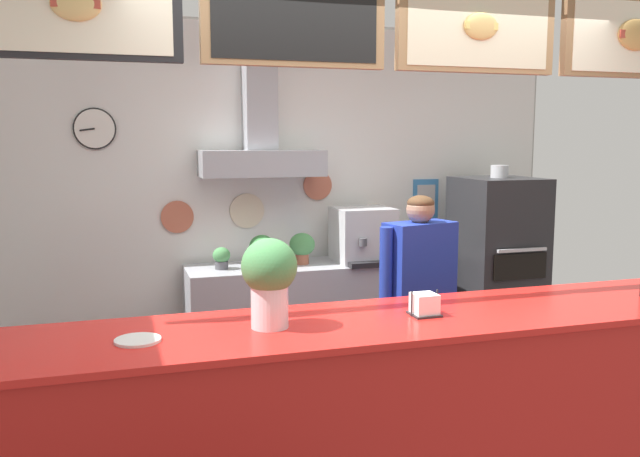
{
  "coord_description": "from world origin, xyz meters",
  "views": [
    {
      "loc": [
        -1.31,
        -3.07,
        1.88
      ],
      "look_at": [
        -0.15,
        0.66,
        1.35
      ],
      "focal_mm": 37.52,
      "sensor_mm": 36.0,
      "label": 1
    }
  ],
  "objects_px": {
    "espresso_machine": "(363,235)",
    "potted_thyme": "(221,257)",
    "shop_worker": "(418,307)",
    "napkin_holder": "(424,305)",
    "potted_rosemary": "(262,249)",
    "potted_oregano": "(302,246)",
    "potted_basil": "(397,241)",
    "condiment_plate": "(138,340)",
    "basil_vase": "(269,279)",
    "pizza_oven": "(496,274)"
  },
  "relations": [
    {
      "from": "basil_vase",
      "to": "potted_thyme",
      "type": "bearing_deg",
      "value": 86.67
    },
    {
      "from": "potted_oregano",
      "to": "potted_thyme",
      "type": "bearing_deg",
      "value": -178.24
    },
    {
      "from": "shop_worker",
      "to": "potted_oregano",
      "type": "relative_size",
      "value": 6.31
    },
    {
      "from": "potted_rosemary",
      "to": "potted_oregano",
      "type": "xyz_separation_m",
      "value": [
        0.32,
        0.04,
        0.0
      ]
    },
    {
      "from": "napkin_holder",
      "to": "condiment_plate",
      "type": "bearing_deg",
      "value": -179.04
    },
    {
      "from": "shop_worker",
      "to": "espresso_machine",
      "type": "distance_m",
      "value": 1.13
    },
    {
      "from": "potted_oregano",
      "to": "basil_vase",
      "type": "bearing_deg",
      "value": -109.33
    },
    {
      "from": "napkin_holder",
      "to": "potted_rosemary",
      "type": "bearing_deg",
      "value": 98.1
    },
    {
      "from": "potted_oregano",
      "to": "basil_vase",
      "type": "xyz_separation_m",
      "value": [
        -0.75,
        -2.14,
        0.22
      ]
    },
    {
      "from": "espresso_machine",
      "to": "basil_vase",
      "type": "height_order",
      "value": "basil_vase"
    },
    {
      "from": "potted_oregano",
      "to": "potted_rosemary",
      "type": "bearing_deg",
      "value": -172.52
    },
    {
      "from": "potted_thyme",
      "to": "potted_oregano",
      "type": "height_order",
      "value": "potted_oregano"
    },
    {
      "from": "espresso_machine",
      "to": "potted_thyme",
      "type": "relative_size",
      "value": 3.05
    },
    {
      "from": "espresso_machine",
      "to": "napkin_holder",
      "type": "relative_size",
      "value": 3.67
    },
    {
      "from": "potted_basil",
      "to": "pizza_oven",
      "type": "bearing_deg",
      "value": -18.12
    },
    {
      "from": "basil_vase",
      "to": "potted_rosemary",
      "type": "bearing_deg",
      "value": 78.51
    },
    {
      "from": "shop_worker",
      "to": "potted_oregano",
      "type": "distance_m",
      "value": 1.23
    },
    {
      "from": "shop_worker",
      "to": "napkin_holder",
      "type": "relative_size",
      "value": 11.17
    },
    {
      "from": "espresso_machine",
      "to": "potted_basil",
      "type": "distance_m",
      "value": 0.32
    },
    {
      "from": "potted_basil",
      "to": "basil_vase",
      "type": "bearing_deg",
      "value": -125.77
    },
    {
      "from": "shop_worker",
      "to": "espresso_machine",
      "type": "height_order",
      "value": "shop_worker"
    },
    {
      "from": "espresso_machine",
      "to": "pizza_oven",
      "type": "bearing_deg",
      "value": -11.27
    },
    {
      "from": "shop_worker",
      "to": "potted_oregano",
      "type": "height_order",
      "value": "shop_worker"
    },
    {
      "from": "basil_vase",
      "to": "shop_worker",
      "type": "bearing_deg",
      "value": 40.44
    },
    {
      "from": "condiment_plate",
      "to": "espresso_machine",
      "type": "bearing_deg",
      "value": 50.15
    },
    {
      "from": "pizza_oven",
      "to": "napkin_holder",
      "type": "height_order",
      "value": "pizza_oven"
    },
    {
      "from": "basil_vase",
      "to": "espresso_machine",
      "type": "bearing_deg",
      "value": 59.54
    },
    {
      "from": "potted_thyme",
      "to": "condiment_plate",
      "type": "relative_size",
      "value": 0.88
    },
    {
      "from": "pizza_oven",
      "to": "basil_vase",
      "type": "relative_size",
      "value": 4.26
    },
    {
      "from": "condiment_plate",
      "to": "napkin_holder",
      "type": "bearing_deg",
      "value": 0.96
    },
    {
      "from": "pizza_oven",
      "to": "espresso_machine",
      "type": "height_order",
      "value": "pizza_oven"
    },
    {
      "from": "espresso_machine",
      "to": "potted_rosemary",
      "type": "distance_m",
      "value": 0.82
    },
    {
      "from": "shop_worker",
      "to": "espresso_machine",
      "type": "bearing_deg",
      "value": -104.82
    },
    {
      "from": "pizza_oven",
      "to": "potted_rosemary",
      "type": "xyz_separation_m",
      "value": [
        -1.89,
        0.2,
        0.26
      ]
    },
    {
      "from": "potted_rosemary",
      "to": "condiment_plate",
      "type": "height_order",
      "value": "potted_rosemary"
    },
    {
      "from": "potted_thyme",
      "to": "condiment_plate",
      "type": "bearing_deg",
      "value": -107.44
    },
    {
      "from": "shop_worker",
      "to": "condiment_plate",
      "type": "relative_size",
      "value": 8.18
    },
    {
      "from": "pizza_oven",
      "to": "shop_worker",
      "type": "height_order",
      "value": "pizza_oven"
    },
    {
      "from": "basil_vase",
      "to": "napkin_holder",
      "type": "bearing_deg",
      "value": -1.64
    },
    {
      "from": "espresso_machine",
      "to": "basil_vase",
      "type": "relative_size",
      "value": 1.28
    },
    {
      "from": "napkin_holder",
      "to": "shop_worker",
      "type": "bearing_deg",
      "value": 65.41
    },
    {
      "from": "potted_oregano",
      "to": "condiment_plate",
      "type": "bearing_deg",
      "value": -120.91
    },
    {
      "from": "pizza_oven",
      "to": "potted_thyme",
      "type": "distance_m",
      "value": 2.22
    },
    {
      "from": "espresso_machine",
      "to": "potted_thyme",
      "type": "height_order",
      "value": "espresso_machine"
    },
    {
      "from": "potted_oregano",
      "to": "napkin_holder",
      "type": "xyz_separation_m",
      "value": [
        -0.02,
        -2.16,
        0.06
      ]
    },
    {
      "from": "shop_worker",
      "to": "potted_thyme",
      "type": "bearing_deg",
      "value": -58.22
    },
    {
      "from": "espresso_machine",
      "to": "napkin_holder",
      "type": "xyz_separation_m",
      "value": [
        -0.51,
        -2.13,
        -0.01
      ]
    },
    {
      "from": "potted_thyme",
      "to": "pizza_oven",
      "type": "bearing_deg",
      "value": -5.83
    },
    {
      "from": "napkin_holder",
      "to": "espresso_machine",
      "type": "bearing_deg",
      "value": 76.45
    },
    {
      "from": "potted_rosemary",
      "to": "potted_thyme",
      "type": "bearing_deg",
      "value": 175.59
    }
  ]
}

